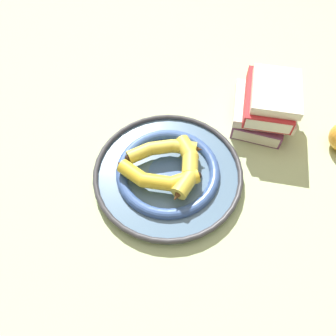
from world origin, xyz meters
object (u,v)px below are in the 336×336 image
at_px(banana_a, 156,178).
at_px(book_stack, 266,105).
at_px(banana_b, 187,168).
at_px(banana_c, 163,149).
at_px(decorative_bowl, 168,173).

distance_m(banana_a, book_stack, 0.35).
distance_m(banana_b, banana_c, 0.08).
bearing_deg(banana_a, banana_c, 88.17).
bearing_deg(banana_a, banana_b, 30.05).
bearing_deg(banana_b, decorative_bowl, 82.22).
bearing_deg(book_stack, banana_a, -42.51).
xyz_separation_m(decorative_bowl, book_stack, (0.28, 0.13, 0.04)).
xyz_separation_m(banana_a, banana_b, (0.07, 0.01, 0.00)).
height_order(decorative_bowl, banana_a, banana_a).
height_order(decorative_bowl, book_stack, book_stack).
height_order(banana_a, banana_b, banana_b).
relative_size(banana_c, book_stack, 0.84).
bearing_deg(decorative_bowl, banana_a, -137.35).
bearing_deg(book_stack, decorative_bowl, -44.84).
xyz_separation_m(banana_a, book_stack, (0.32, 0.16, 0.01)).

